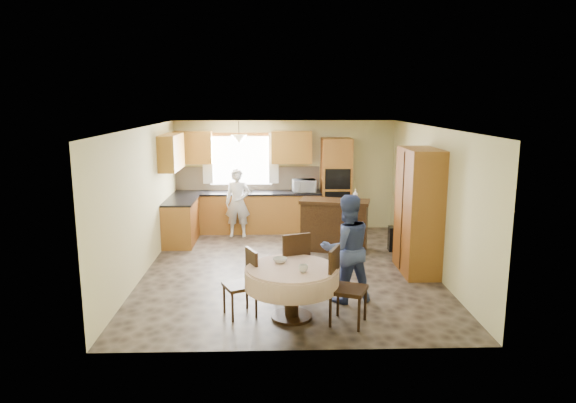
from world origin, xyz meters
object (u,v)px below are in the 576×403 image
(cupboard, at_px, (419,211))
(person_sink, at_px, (238,203))
(sideboard, at_px, (334,227))
(chair_left, at_px, (245,279))
(chair_back, at_px, (293,263))
(oven_tower, at_px, (336,185))
(person_dining, at_px, (346,248))
(dining_table, at_px, (292,279))
(chair_right, at_px, (342,282))

(cupboard, bearing_deg, person_sink, 142.72)
(sideboard, xyz_separation_m, person_sink, (-1.98, 1.13, 0.27))
(person_sink, bearing_deg, chair_left, -82.89)
(sideboard, height_order, chair_back, chair_back)
(oven_tower, height_order, chair_left, oven_tower)
(oven_tower, distance_m, person_sink, 2.25)
(oven_tower, bearing_deg, person_sink, -169.90)
(oven_tower, relative_size, person_dining, 1.32)
(cupboard, bearing_deg, dining_table, -140.07)
(oven_tower, distance_m, chair_left, 4.98)
(chair_left, height_order, chair_right, chair_right)
(chair_back, xyz_separation_m, person_dining, (0.78, -0.06, 0.23))
(dining_table, distance_m, chair_back, 0.68)
(person_sink, height_order, person_dining, person_dining)
(chair_left, bearing_deg, person_dining, 83.29)
(oven_tower, relative_size, person_sink, 1.41)
(chair_right, bearing_deg, person_dining, 10.82)
(sideboard, xyz_separation_m, chair_back, (-0.92, -2.56, 0.10))
(chair_left, height_order, person_sink, person_sink)
(chair_back, relative_size, person_sink, 0.70)
(chair_right, bearing_deg, sideboard, 17.26)
(cupboard, bearing_deg, chair_left, -149.06)
(oven_tower, distance_m, sideboard, 1.64)
(dining_table, xyz_separation_m, person_dining, (0.83, 0.61, 0.24))
(sideboard, bearing_deg, person_sink, 164.75)
(oven_tower, distance_m, chair_right, 4.98)
(dining_table, xyz_separation_m, chair_left, (-0.65, 0.15, -0.06))
(dining_table, bearing_deg, chair_right, -14.54)
(chair_left, distance_m, person_dining, 1.57)
(chair_left, bearing_deg, dining_table, 52.95)
(chair_right, distance_m, person_dining, 0.84)
(cupboard, distance_m, chair_back, 2.56)
(oven_tower, distance_m, dining_table, 4.92)
(sideboard, xyz_separation_m, dining_table, (-0.97, -3.24, 0.09))
(chair_back, bearing_deg, chair_left, 16.72)
(chair_left, bearing_deg, cupboard, 96.71)
(chair_right, bearing_deg, chair_left, 98.65)
(sideboard, relative_size, chair_right, 1.30)
(oven_tower, xyz_separation_m, person_dining, (-0.35, -4.14, -0.25))
(sideboard, height_order, chair_right, chair_right)
(person_dining, bearing_deg, chair_right, 65.24)
(cupboard, relative_size, person_dining, 1.34)
(oven_tower, bearing_deg, chair_back, -105.46)
(chair_back, bearing_deg, cupboard, -171.56)
(dining_table, height_order, person_dining, person_dining)
(person_sink, bearing_deg, cupboard, -35.13)
(dining_table, xyz_separation_m, person_sink, (-1.01, 4.36, 0.18))
(chair_left, bearing_deg, chair_back, 102.86)
(person_sink, bearing_deg, oven_tower, 12.25)
(oven_tower, xyz_separation_m, cupboard, (1.07, -2.87, 0.02))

